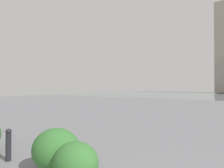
{
  "coord_description": "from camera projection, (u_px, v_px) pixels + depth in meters",
  "views": [
    {
      "loc": [
        -0.17,
        1.15,
        1.68
      ],
      "look_at": [
        7.02,
        -8.47,
        1.85
      ],
      "focal_mm": 32.19,
      "sensor_mm": 36.0,
      "label": 1
    }
  ],
  "objects": [
    {
      "name": "shrub_round",
      "position": [
        76.0,
        162.0,
        3.51
      ],
      "size": [
        0.84,
        0.76,
        0.71
      ],
      "color": "#387533",
      "rests_on": "ground"
    },
    {
      "name": "shrub_low",
      "position": [
        56.0,
        150.0,
        3.99
      ],
      "size": [
        1.0,
        0.9,
        0.85
      ],
      "color": "#387533",
      "rests_on": "ground"
    },
    {
      "name": "bollard_mid",
      "position": [
        8.0,
        144.0,
        4.55
      ],
      "size": [
        0.13,
        0.13,
        0.73
      ],
      "color": "#232328",
      "rests_on": "ground"
    }
  ]
}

